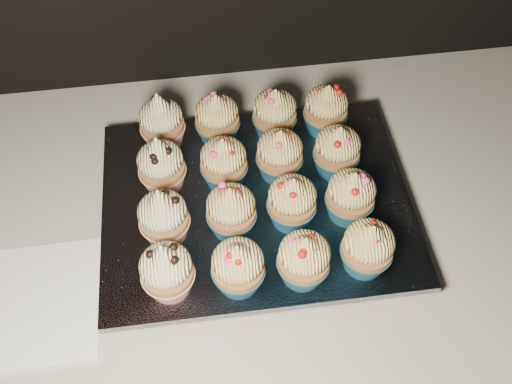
% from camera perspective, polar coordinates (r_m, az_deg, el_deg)
% --- Properties ---
extents(cabinet, '(2.40, 0.60, 0.86)m').
position_cam_1_polar(cabinet, '(1.22, 7.72, -14.19)').
color(cabinet, black).
rests_on(cabinet, ground).
extents(worktop, '(2.44, 0.64, 0.04)m').
position_cam_1_polar(worktop, '(0.83, 11.09, -2.24)').
color(worktop, beige).
rests_on(worktop, cabinet).
extents(napkin, '(0.17, 0.17, 0.00)m').
position_cam_1_polar(napkin, '(0.77, -21.56, -10.39)').
color(napkin, white).
rests_on(napkin, worktop).
extents(baking_tray, '(0.38, 0.29, 0.02)m').
position_cam_1_polar(baking_tray, '(0.78, 0.00, -1.70)').
color(baking_tray, black).
rests_on(baking_tray, worktop).
extents(foil_lining, '(0.41, 0.32, 0.01)m').
position_cam_1_polar(foil_lining, '(0.77, 0.00, -0.98)').
color(foil_lining, silver).
rests_on(foil_lining, baking_tray).
extents(cupcake_0, '(0.06, 0.06, 0.10)m').
position_cam_1_polar(cupcake_0, '(0.67, -8.91, -7.75)').
color(cupcake_0, red).
rests_on(cupcake_0, foil_lining).
extents(cupcake_1, '(0.06, 0.06, 0.08)m').
position_cam_1_polar(cupcake_1, '(0.66, -1.81, -7.49)').
color(cupcake_1, '#195778').
rests_on(cupcake_1, foil_lining).
extents(cupcake_2, '(0.06, 0.06, 0.08)m').
position_cam_1_polar(cupcake_2, '(0.67, 4.79, -6.72)').
color(cupcake_2, '#195778').
rests_on(cupcake_2, foil_lining).
extents(cupcake_3, '(0.06, 0.06, 0.08)m').
position_cam_1_polar(cupcake_3, '(0.69, 11.09, -5.47)').
color(cupcake_3, '#195778').
rests_on(cupcake_3, foil_lining).
extents(cupcake_4, '(0.06, 0.06, 0.10)m').
position_cam_1_polar(cupcake_4, '(0.71, -9.24, -2.46)').
color(cupcake_4, red).
rests_on(cupcake_4, foil_lining).
extents(cupcake_5, '(0.06, 0.06, 0.08)m').
position_cam_1_polar(cupcake_5, '(0.70, -2.50, -1.90)').
color(cupcake_5, '#195778').
rests_on(cupcake_5, foil_lining).
extents(cupcake_6, '(0.06, 0.06, 0.08)m').
position_cam_1_polar(cupcake_6, '(0.71, 3.61, -0.97)').
color(cupcake_6, '#195778').
rests_on(cupcake_6, foil_lining).
extents(cupcake_7, '(0.06, 0.06, 0.08)m').
position_cam_1_polar(cupcake_7, '(0.73, 9.43, -0.37)').
color(cupcake_7, '#195778').
rests_on(cupcake_7, foil_lining).
extents(cupcake_8, '(0.06, 0.06, 0.10)m').
position_cam_1_polar(cupcake_8, '(0.76, -9.45, 2.64)').
color(cupcake_8, red).
rests_on(cupcake_8, foil_lining).
extents(cupcake_9, '(0.06, 0.06, 0.08)m').
position_cam_1_polar(cupcake_9, '(0.75, -3.24, 2.96)').
color(cupcake_9, '#195778').
rests_on(cupcake_9, foil_lining).
extents(cupcake_10, '(0.06, 0.06, 0.08)m').
position_cam_1_polar(cupcake_10, '(0.76, 2.38, 3.77)').
color(cupcake_10, '#195778').
rests_on(cupcake_10, foil_lining).
extents(cupcake_11, '(0.06, 0.06, 0.08)m').
position_cam_1_polar(cupcake_11, '(0.77, 8.10, 4.10)').
color(cupcake_11, '#195778').
rests_on(cupcake_11, foil_lining).
extents(cupcake_12, '(0.06, 0.06, 0.10)m').
position_cam_1_polar(cupcake_12, '(0.81, -9.41, 6.91)').
color(cupcake_12, red).
rests_on(cupcake_12, foil_lining).
extents(cupcake_13, '(0.06, 0.06, 0.08)m').
position_cam_1_polar(cupcake_13, '(0.81, -3.90, 7.31)').
color(cupcake_13, '#195778').
rests_on(cupcake_13, foil_lining).
extents(cupcake_14, '(0.06, 0.06, 0.08)m').
position_cam_1_polar(cupcake_14, '(0.81, 1.87, 7.84)').
color(cupcake_14, '#195778').
rests_on(cupcake_14, foil_lining).
extents(cupcake_15, '(0.06, 0.06, 0.08)m').
position_cam_1_polar(cupcake_15, '(0.82, 7.00, 8.18)').
color(cupcake_15, '#195778').
rests_on(cupcake_15, foil_lining).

